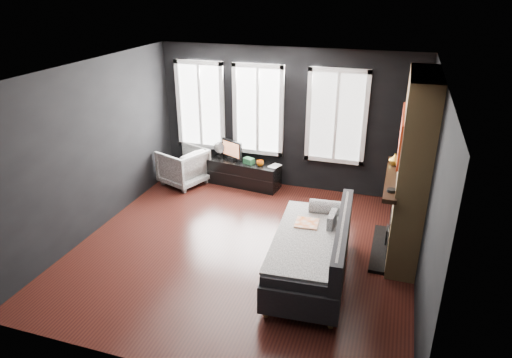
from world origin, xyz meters
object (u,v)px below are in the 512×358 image
(sofa, at_px, (311,248))
(mantel_vase, at_px, (395,160))
(mug, at_px, (260,162))
(book, at_px, (271,159))
(armchair, at_px, (183,165))
(media_console, at_px, (244,173))
(monitor, at_px, (232,149))

(sofa, height_order, mantel_vase, mantel_vase)
(mug, distance_m, book, 0.22)
(armchair, relative_size, mantel_vase, 4.54)
(media_console, bearing_deg, book, 5.08)
(monitor, height_order, book, monitor)
(sofa, xyz_separation_m, armchair, (-3.05, 2.34, -0.05))
(mug, bearing_deg, armchair, -172.60)
(media_console, xyz_separation_m, mug, (0.36, -0.10, 0.32))
(media_console, bearing_deg, armchair, -158.47)
(armchair, bearing_deg, mug, 118.57)
(sofa, distance_m, media_console, 3.24)
(sofa, relative_size, armchair, 2.64)
(media_console, distance_m, mantel_vase, 3.24)
(mug, relative_size, book, 0.56)
(sofa, relative_size, monitor, 4.10)
(monitor, distance_m, mantel_vase, 3.36)
(sofa, relative_size, book, 8.63)
(book, bearing_deg, media_console, 177.84)
(book, relative_size, mantel_vase, 1.39)
(book, bearing_deg, mantel_vase, -27.37)
(monitor, height_order, mantel_vase, mantel_vase)
(sofa, xyz_separation_m, mantel_vase, (0.95, 1.45, 0.86))
(monitor, bearing_deg, mantel_vase, 4.99)
(armchair, relative_size, mug, 5.87)
(monitor, bearing_deg, book, 23.20)
(armchair, height_order, monitor, monitor)
(monitor, height_order, mug, monitor)
(media_console, relative_size, monitor, 2.78)
(sofa, bearing_deg, armchair, 139.07)
(sofa, relative_size, mantel_vase, 11.97)
(sofa, height_order, book, sofa)
(armchair, bearing_deg, media_console, 125.47)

